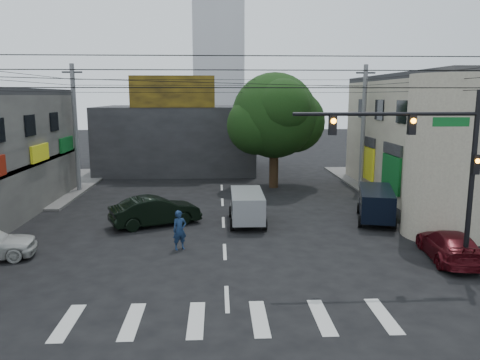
{
  "coord_description": "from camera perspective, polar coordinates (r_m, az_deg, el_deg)",
  "views": [
    {
      "loc": [
        -0.27,
        -18.27,
        6.97
      ],
      "look_at": [
        0.79,
        4.0,
        2.94
      ],
      "focal_mm": 35.0,
      "sensor_mm": 36.0,
      "label": 1
    }
  ],
  "objects": [
    {
      "name": "ground",
      "position": [
        19.55,
        -1.78,
        -10.65
      ],
      "size": [
        160.0,
        160.0,
        0.0
      ],
      "primitive_type": "plane",
      "color": "black",
      "rests_on": "ground"
    },
    {
      "name": "sidewalk_far_right",
      "position": [
        41.19,
        23.66,
        -0.26
      ],
      "size": [
        16.0,
        16.0,
        0.15
      ],
      "primitive_type": "cube",
      "color": "#514F4C",
      "rests_on": "ground"
    },
    {
      "name": "corner_column",
      "position": [
        25.13,
        23.97,
        2.57
      ],
      "size": [
        4.0,
        4.0,
        8.0
      ],
      "primitive_type": "cylinder",
      "color": "gray",
      "rests_on": "ground"
    },
    {
      "name": "building_far",
      "position": [
        44.6,
        -7.54,
        5.05
      ],
      "size": [
        14.0,
        10.0,
        6.0
      ],
      "primitive_type": "cube",
      "color": "#232326",
      "rests_on": "ground"
    },
    {
      "name": "billboard",
      "position": [
        39.54,
        -8.28,
        10.62
      ],
      "size": [
        7.0,
        0.3,
        2.6
      ],
      "primitive_type": "cube",
      "color": "olive",
      "rests_on": "building_far"
    },
    {
      "name": "tower_distant",
      "position": [
        89.54,
        -2.67,
        19.9
      ],
      "size": [
        9.0,
        9.0,
        44.0
      ],
      "primitive_type": "cube",
      "color": "silver",
      "rests_on": "ground"
    },
    {
      "name": "street_tree",
      "position": [
        35.55,
        4.22,
        7.81
      ],
      "size": [
        6.4,
        6.4,
        8.7
      ],
      "color": "black",
      "rests_on": "ground"
    },
    {
      "name": "traffic_gantry",
      "position": [
        19.19,
        22.29,
        3.07
      ],
      "size": [
        7.1,
        0.35,
        7.2
      ],
      "color": "black",
      "rests_on": "ground"
    },
    {
      "name": "utility_pole_far_left",
      "position": [
        35.84,
        -19.41,
        5.88
      ],
      "size": [
        0.32,
        0.32,
        9.2
      ],
      "primitive_type": "cylinder",
      "color": "#59595B",
      "rests_on": "ground"
    },
    {
      "name": "utility_pole_far_right",
      "position": [
        36.0,
        14.78,
        6.14
      ],
      "size": [
        0.32,
        0.32,
        9.2
      ],
      "primitive_type": "cylinder",
      "color": "#59595B",
      "rests_on": "ground"
    },
    {
      "name": "dark_sedan",
      "position": [
        25.87,
        -10.28,
        -3.74
      ],
      "size": [
        5.3,
        6.08,
        1.59
      ],
      "primitive_type": "imported",
      "rotation": [
        0.0,
        0.0,
        2.0
      ],
      "color": "black",
      "rests_on": "ground"
    },
    {
      "name": "maroon_sedan",
      "position": [
        22.11,
        24.15,
        -7.29
      ],
      "size": [
        3.02,
        4.97,
        1.3
      ],
      "primitive_type": "imported",
      "rotation": [
        0.0,
        0.0,
        3.01
      ],
      "color": "#44090F",
      "rests_on": "ground"
    },
    {
      "name": "silver_minivan",
      "position": [
        25.78,
        0.87,
        -3.42
      ],
      "size": [
        4.11,
        1.77,
        1.76
      ],
      "primitive_type": null,
      "rotation": [
        0.0,
        0.0,
        1.56
      ],
      "color": "#94969B",
      "rests_on": "ground"
    },
    {
      "name": "navy_van",
      "position": [
        27.39,
        16.24,
        -2.96
      ],
      "size": [
        5.43,
        4.06,
        1.82
      ],
      "primitive_type": null,
      "rotation": [
        0.0,
        0.0,
        1.3
      ],
      "color": "black",
      "rests_on": "ground"
    },
    {
      "name": "traffic_officer",
      "position": [
        21.68,
        -7.37,
        -6.07
      ],
      "size": [
        1.01,
        0.96,
        1.82
      ],
      "primitive_type": "imported",
      "rotation": [
        0.0,
        0.0,
        0.46
      ],
      "color": "#142848",
      "rests_on": "ground"
    }
  ]
}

